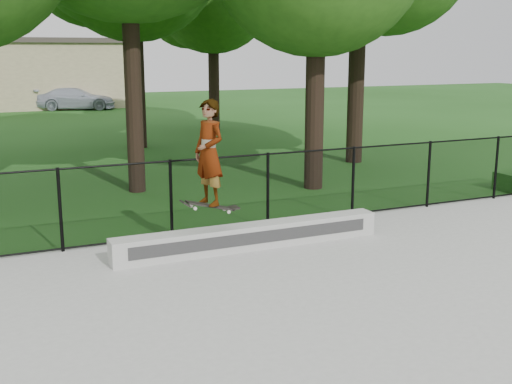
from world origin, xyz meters
TOP-DOWN VIEW (x-y plane):
  - ground at (0.00, 0.00)m, footprint 100.00×100.00m
  - concrete_slab at (0.00, 0.00)m, footprint 14.00×12.00m
  - grind_ledge at (-0.92, 4.70)m, footprint 5.01×0.40m
  - car_c at (0.94, 35.08)m, footprint 4.61×2.91m
  - skater_airborne at (-1.72, 4.57)m, footprint 0.82×0.74m
  - chainlink_fence at (0.00, 5.90)m, footprint 16.06×0.06m
  - distant_building at (-2.00, 38.00)m, footprint 12.40×6.40m

SIDE VIEW (x-z plane):
  - ground at x=0.00m, z-range 0.00..0.00m
  - concrete_slab at x=0.00m, z-range 0.00..0.06m
  - grind_ledge at x=-0.92m, z-range 0.06..0.50m
  - car_c at x=0.94m, z-range 0.00..1.35m
  - chainlink_fence at x=0.00m, z-range 0.06..1.56m
  - skater_airborne at x=-1.72m, z-range 0.85..2.81m
  - distant_building at x=-2.00m, z-range 0.01..4.31m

